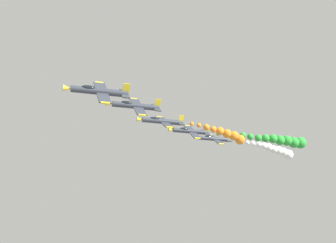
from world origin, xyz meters
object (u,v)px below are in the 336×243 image
(airplane_left_inner, at_px, (135,106))
(airplane_right_outer, at_px, (214,139))
(airplane_lead, at_px, (98,91))
(airplane_left_outer, at_px, (190,131))
(airplane_right_inner, at_px, (162,121))

(airplane_left_inner, relative_size, airplane_right_outer, 1.00)
(airplane_lead, bearing_deg, airplane_right_outer, -38.12)
(airplane_left_inner, bearing_deg, airplane_right_outer, -39.69)
(airplane_left_outer, distance_m, airplane_right_outer, 16.89)
(airplane_lead, height_order, airplane_right_inner, airplane_right_inner)
(airplane_lead, height_order, airplane_left_inner, airplane_left_inner)
(airplane_lead, relative_size, airplane_left_inner, 1.00)
(airplane_lead, xyz_separation_m, airplane_left_outer, (38.40, -28.65, 6.30))
(airplane_lead, relative_size, airplane_right_inner, 1.00)
(airplane_lead, xyz_separation_m, airplane_left_inner, (13.61, -8.99, 2.90))
(airplane_left_inner, bearing_deg, airplane_left_outer, -38.41)
(airplane_left_inner, height_order, airplane_left_outer, airplane_left_outer)
(airplane_right_inner, height_order, airplane_left_outer, airplane_left_outer)
(airplane_left_inner, distance_m, airplane_right_outer, 48.68)
(airplane_lead, height_order, airplane_left_outer, airplane_left_outer)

